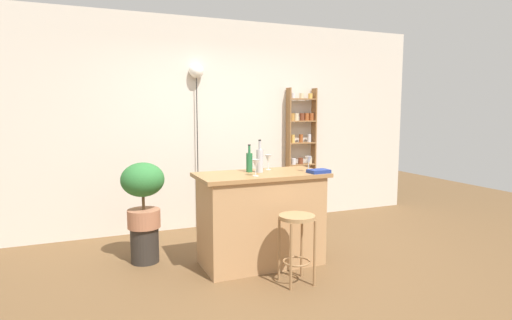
{
  "coord_description": "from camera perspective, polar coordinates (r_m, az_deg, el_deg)",
  "views": [
    {
      "loc": [
        -1.7,
        -3.61,
        1.6
      ],
      "look_at": [
        0.05,
        0.55,
        1.06
      ],
      "focal_mm": 29.59,
      "sensor_mm": 36.0,
      "label": 1
    }
  ],
  "objects": [
    {
      "name": "wine_glass_center",
      "position": [
        4.41,
        7.09,
        -0.08
      ],
      "size": [
        0.07,
        0.07,
        0.16
      ],
      "color": "silver",
      "rests_on": "kitchen_counter"
    },
    {
      "name": "bottle_soda_blue",
      "position": [
        4.36,
        -0.91,
        -0.22
      ],
      "size": [
        0.07,
        0.07,
        0.29
      ],
      "color": "#236638",
      "rests_on": "kitchen_counter"
    },
    {
      "name": "cookbook",
      "position": [
        4.36,
        8.46,
        -1.51
      ],
      "size": [
        0.22,
        0.16,
        0.03
      ],
      "primitive_type": "cube",
      "rotation": [
        0.0,
        0.0,
        0.06
      ],
      "color": "navy",
      "rests_on": "kitchen_counter"
    },
    {
      "name": "back_wall",
      "position": [
        5.81,
        -5.83,
        4.84
      ],
      "size": [
        6.4,
        0.1,
        2.8
      ],
      "primitive_type": "cube",
      "color": "beige",
      "rests_on": "ground"
    },
    {
      "name": "wine_glass_right",
      "position": [
        4.09,
        -0.03,
        -0.57
      ],
      "size": [
        0.07,
        0.07,
        0.16
      ],
      "color": "silver",
      "rests_on": "kitchen_counter"
    },
    {
      "name": "kitchen_counter",
      "position": [
        4.4,
        0.67,
        -7.88
      ],
      "size": [
        1.32,
        0.65,
        0.96
      ],
      "color": "tan",
      "rests_on": "ground"
    },
    {
      "name": "pendant_globe_light",
      "position": [
        5.65,
        -8.07,
        11.41
      ],
      "size": [
        0.19,
        0.19,
        2.2
      ],
      "color": "black",
      "rests_on": "ground"
    },
    {
      "name": "ground",
      "position": [
        4.3,
        2.31,
        -15.04
      ],
      "size": [
        12.0,
        12.0,
        0.0
      ],
      "primitive_type": "plane",
      "color": "brown"
    },
    {
      "name": "potted_plant",
      "position": [
        4.53,
        -15.03,
        -3.89
      ],
      "size": [
        0.45,
        0.4,
        0.68
      ],
      "color": "#A86B4C",
      "rests_on": "plant_stool"
    },
    {
      "name": "spice_shelf",
      "position": [
        6.23,
        6.11,
        0.57
      ],
      "size": [
        0.44,
        0.14,
        1.91
      ],
      "color": "olive",
      "rests_on": "ground"
    },
    {
      "name": "wine_glass_left",
      "position": [
        4.53,
        1.66,
        0.14
      ],
      "size": [
        0.07,
        0.07,
        0.16
      ],
      "color": "silver",
      "rests_on": "kitchen_counter"
    },
    {
      "name": "bottle_wine_red",
      "position": [
        4.33,
        0.51,
        -0.01
      ],
      "size": [
        0.07,
        0.07,
        0.34
      ],
      "color": "#B2B2B7",
      "rests_on": "kitchen_counter"
    },
    {
      "name": "bar_stool",
      "position": [
        3.93,
        5.53,
        -9.75
      ],
      "size": [
        0.33,
        0.33,
        0.64
      ],
      "color": "#997047",
      "rests_on": "ground"
    },
    {
      "name": "plant_stool",
      "position": [
        4.67,
        -14.8,
        -11.0
      ],
      "size": [
        0.29,
        0.29,
        0.37
      ],
      "primitive_type": "cylinder",
      "color": "#2D2823",
      "rests_on": "ground"
    }
  ]
}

